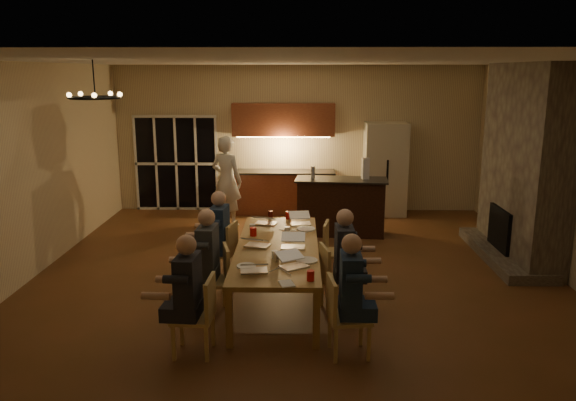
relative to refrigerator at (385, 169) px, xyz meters
The scene contains 43 objects.
floor 4.67m from the refrigerator, 114.60° to the right, with size 9.00×9.00×0.00m, color brown.
back_wall 2.03m from the refrigerator, 168.98° to the left, with size 8.00×0.04×3.20m, color beige.
left_wall 7.25m from the refrigerator, 144.97° to the right, with size 0.04×9.00×3.20m, color beige.
ceiling 5.08m from the refrigerator, 114.60° to the right, with size 8.00×9.00×0.04m, color white.
french_doors 4.61m from the refrigerator, behind, with size 1.86×0.08×2.10m, color black.
fireplace 3.51m from the refrigerator, 58.61° to the right, with size 0.58×2.50×3.20m, color #686152.
kitchenette 2.21m from the refrigerator, behind, with size 2.24×0.68×2.40m, color brown, non-canonical shape.
refrigerator is the anchor object (origin of this frame).
dining_table 5.23m from the refrigerator, 114.50° to the right, with size 1.10×3.02×0.75m, color #A27140.
bar_island 1.96m from the refrigerator, 123.72° to the right, with size 1.73×0.68×1.08m, color black.
chair_left_near 7.03m from the refrigerator, 115.58° to the right, with size 0.44×0.44×0.89m, color tan, non-canonical shape.
chair_left_mid 6.08m from the refrigerator, 119.55° to the right, with size 0.44×0.44×0.89m, color tan, non-canonical shape.
chair_left_far 5.12m from the refrigerator, 126.69° to the right, with size 0.44×0.44×0.89m, color tan, non-canonical shape.
chair_right_near 6.46m from the refrigerator, 101.74° to the right, with size 0.44×0.44×0.89m, color tan, non-canonical shape.
chair_right_mid 5.35m from the refrigerator, 104.56° to the right, with size 0.44×0.44×0.89m, color tan, non-canonical shape.
chair_right_far 4.30m from the refrigerator, 107.26° to the right, with size 0.44×0.44×0.89m, color tan, non-canonical shape.
person_left_near 7.06m from the refrigerator, 115.72° to the right, with size 0.60×0.60×1.38m, color #21232B, non-canonical shape.
person_right_near 6.42m from the refrigerator, 101.71° to the right, with size 0.60×0.60×1.38m, color #1C2A46, non-canonical shape.
person_left_mid 6.03m from the refrigerator, 120.18° to the right, with size 0.60×0.60×1.38m, color #393F44, non-canonical shape.
person_right_mid 5.35m from the refrigerator, 103.93° to the right, with size 0.60×0.60×1.38m, color #21232B, non-canonical shape.
person_left_far 5.13m from the refrigerator, 126.18° to the right, with size 0.60×0.60×1.38m, color #1C2A46, non-canonical shape.
standing_person 3.45m from the refrigerator, 164.09° to the right, with size 0.66×0.44×1.82m, color silver.
chandelier 6.95m from the refrigerator, 130.27° to the right, with size 0.64×0.64×0.03m, color black.
laptop_a 6.21m from the refrigerator, 112.70° to the right, with size 0.32×0.28×0.23m, color silver, non-canonical shape.
laptop_b 5.90m from the refrigerator, 109.01° to the right, with size 0.32×0.28×0.23m, color silver, non-canonical shape.
laptop_c 5.33m from the refrigerator, 117.11° to the right, with size 0.32×0.28×0.23m, color silver, non-canonical shape.
laptop_d 5.19m from the refrigerator, 112.00° to the right, with size 0.32×0.28×0.23m, color silver, non-canonical shape.
laptop_e 4.32m from the refrigerator, 123.39° to the right, with size 0.32×0.28×0.23m, color silver, non-canonical shape.
laptop_f 4.07m from the refrigerator, 116.94° to the right, with size 0.32×0.28×0.23m, color silver, non-canonical shape.
mug_front 5.69m from the refrigerator, 112.45° to the right, with size 0.08×0.08×0.10m, color white.
mug_mid 4.60m from the refrigerator, 116.20° to the right, with size 0.08×0.08×0.10m, color white.
mug_back 4.75m from the refrigerator, 122.56° to the right, with size 0.09×0.09×0.10m, color white.
redcup_near 6.27m from the refrigerator, 106.04° to the right, with size 0.09×0.09×0.12m, color red.
redcup_mid 4.96m from the refrigerator, 120.60° to the right, with size 0.10×0.10×0.12m, color red.
redcup_far 3.88m from the refrigerator, 121.62° to the right, with size 0.09×0.09×0.12m, color red.
can_silver 5.79m from the refrigerator, 111.75° to the right, with size 0.07×0.07×0.12m, color #B2B2B7.
can_cola 4.02m from the refrigerator, 125.39° to the right, with size 0.07×0.07×0.12m, color #3F0F0C.
plate_near 5.64m from the refrigerator, 108.24° to the right, with size 0.27×0.27×0.02m, color white.
plate_left 6.11m from the refrigerator, 114.17° to the right, with size 0.24×0.24×0.02m, color white.
plate_far 4.30m from the refrigerator, 114.16° to the right, with size 0.28×0.28×0.02m, color white.
notepad 6.46m from the refrigerator, 108.05° to the right, with size 0.15×0.21×0.01m, color white.
bar_bottle 2.25m from the refrigerator, 135.55° to the right, with size 0.08×0.08×0.24m, color #99999E.
bar_blender 1.71m from the refrigerator, 111.20° to the right, with size 0.13×0.13×0.40m, color silver.
Camera 1 is at (0.03, -7.86, 3.06)m, focal length 35.00 mm.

